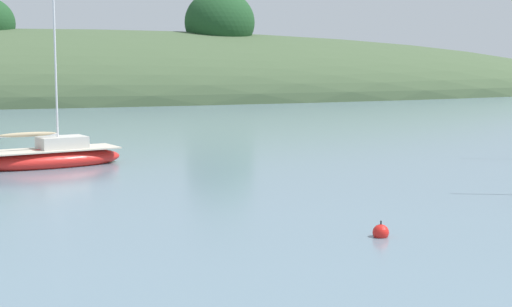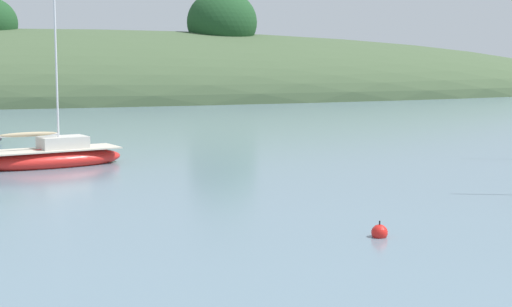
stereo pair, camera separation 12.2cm
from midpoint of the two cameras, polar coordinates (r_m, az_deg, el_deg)
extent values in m
ellipsoid|color=#425638|center=(94.45, -13.46, 3.93)|extent=(150.00, 36.00, 16.29)
ellipsoid|color=#1E4723|center=(94.36, -2.72, 9.61)|extent=(8.48, 7.71, 7.71)
ellipsoid|color=red|center=(35.41, -14.90, -0.46)|extent=(6.68, 3.54, 1.02)
cube|color=beige|center=(35.36, -14.93, 0.28)|extent=(6.14, 3.26, 0.06)
cube|color=beige|center=(35.48, -14.16, 0.77)|extent=(2.30, 1.83, 0.56)
cylinder|color=silver|center=(35.23, -14.61, 5.92)|extent=(0.09, 0.09, 6.93)
cylinder|color=silver|center=(35.00, -16.55, 1.27)|extent=(2.62, 0.67, 0.07)
ellipsoid|color=tan|center=(35.00, -16.55, 1.35)|extent=(2.54, 0.77, 0.20)
sphere|color=red|center=(21.01, 8.99, -5.76)|extent=(0.44, 0.44, 0.44)
cylinder|color=black|center=(20.96, 9.01, -5.04)|extent=(0.04, 0.04, 0.10)
camera|label=1|loc=(0.06, -90.12, -0.01)|focal=54.42mm
camera|label=2|loc=(0.06, 89.88, 0.01)|focal=54.42mm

